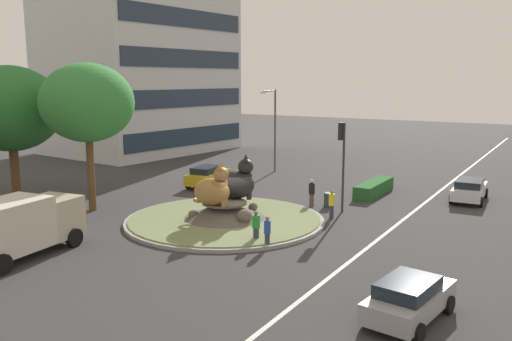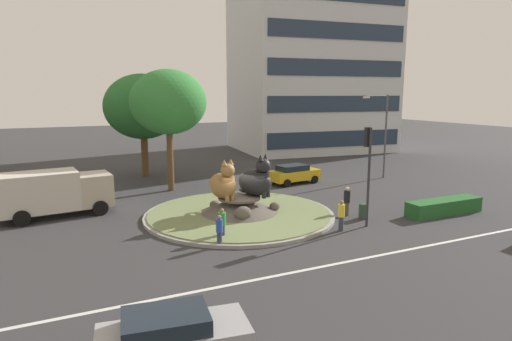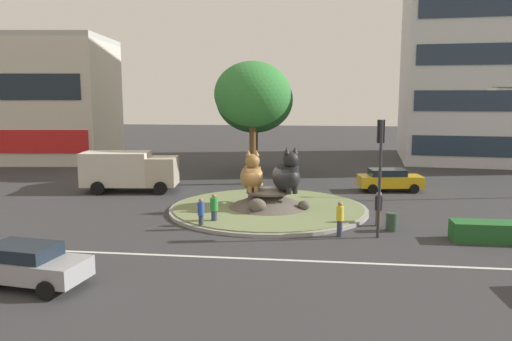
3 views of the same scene
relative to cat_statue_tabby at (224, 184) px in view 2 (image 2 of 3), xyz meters
The scene contains 19 objects.
ground_plane 2.25m from the cat_statue_tabby, ahead, with size 160.00×160.00×0.00m, color #333335.
lane_centreline 8.91m from the cat_statue_tabby, 83.64° to the right, with size 112.00×0.20×0.01m, color silver.
roundabout_island 1.93m from the cat_statue_tabby, ahead, with size 11.30×11.30×1.16m.
cat_statue_tabby is the anchor object (origin of this frame).
cat_statue_black 2.03m from the cat_statue_tabby, ahead, with size 2.31×2.93×2.58m.
traffic_light_mast 8.29m from the cat_statue_tabby, 36.18° to the right, with size 0.32×0.46×5.45m.
office_tower 35.32m from the cat_statue_tabby, 49.86° to the left, with size 19.41×16.04×28.20m.
clipped_hedge_strip 13.44m from the cat_statue_tabby, 21.46° to the right, with size 5.18×1.20×0.90m, color #235B28.
broadleaf_tree_behind_island 9.66m from the cat_statue_tabby, 97.24° to the left, with size 5.57×5.57×8.99m.
second_tree_near_tower 15.61m from the cat_statue_tabby, 96.71° to the left, with size 6.56×6.56×8.90m.
streetlight_arm 17.61m from the cat_statue_tabby, 18.64° to the left, with size 2.74×0.44×7.12m.
pedestrian_black_shirt 7.41m from the cat_statue_tabby, 21.72° to the right, with size 0.38×0.38×1.78m.
pedestrian_blue_shirt 5.05m from the cat_statue_tabby, 113.08° to the right, with size 0.33×0.33×1.56m.
pedestrian_yellow_shirt 6.98m from the cat_statue_tabby, 45.93° to the right, with size 0.35×0.35×1.67m.
pedestrian_green_shirt 4.07m from the cat_statue_tabby, 112.03° to the right, with size 0.39×0.39×1.62m.
sedan_on_far_lane 11.05m from the cat_statue_tabby, 38.26° to the left, with size 4.45×2.42×1.53m.
hatchback_near_shophouse 13.96m from the cat_statue_tabby, 116.35° to the right, with size 4.27×2.40×1.47m.
delivery_box_truck 10.12m from the cat_statue_tabby, 153.84° to the left, with size 6.55×3.22×2.72m.
litter_bin 8.34m from the cat_statue_tabby, 26.27° to the right, with size 0.56×0.56×0.90m.
Camera 2 is at (-9.53, -23.01, 7.24)m, focal length 30.19 mm.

